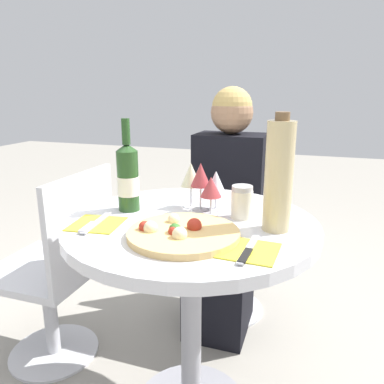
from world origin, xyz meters
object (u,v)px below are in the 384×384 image
seated_diner (226,220)px  dining_table (191,263)px  tall_carafe (279,176)px  chair_behind_diner (231,234)px  chair_empty_side (59,273)px  pizza_large (182,233)px  wine_bottle (128,177)px

seated_diner → dining_table: bearing=92.7°
tall_carafe → chair_behind_diner: bearing=111.3°
chair_behind_diner → seated_diner: size_ratio=0.72×
dining_table → chair_empty_side: size_ratio=0.96×
seated_diner → chair_empty_side: (-0.60, -0.52, -0.13)m
dining_table → tall_carafe: bearing=-0.5°
tall_carafe → pizza_large: bearing=-149.8°
chair_behind_diner → wine_bottle: wine_bottle is taller
chair_behind_diner → chair_empty_side: (-0.60, -0.66, 0.00)m
dining_table → wine_bottle: 0.36m
dining_table → chair_empty_side: 0.66m
seated_diner → tall_carafe: (0.30, -0.62, 0.38)m
seated_diner → pizza_large: size_ratio=3.65×
wine_bottle → chair_empty_side: bearing=170.1°
dining_table → tall_carafe: size_ratio=2.35×
dining_table → pizza_large: 0.22m
chair_empty_side → wine_bottle: size_ratio=2.68×
chair_behind_diner → seated_diner: bearing=90.0°
seated_diner → wine_bottle: 0.71m
chair_empty_side → seated_diner: bearing=-49.0°
pizza_large → wine_bottle: (-0.26, 0.18, 0.10)m
dining_table → pizza_large: bearing=-81.9°
dining_table → tall_carafe: (0.27, -0.00, 0.32)m
chair_empty_side → tall_carafe: bearing=-96.4°
dining_table → pizza_large: size_ratio=2.53×
dining_table → seated_diner: size_ratio=0.69×
wine_bottle → pizza_large: bearing=-34.3°
wine_bottle → tall_carafe: size_ratio=0.91×
chair_behind_diner → seated_diner: seated_diner is taller
dining_table → wine_bottle: wine_bottle is taller
seated_diner → chair_empty_side: seated_diner is taller
seated_diner → tall_carafe: bearing=115.6°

